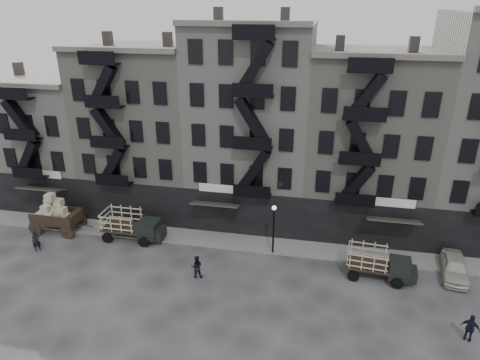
% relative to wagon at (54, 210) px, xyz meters
% --- Properties ---
extents(ground, '(140.00, 140.00, 0.00)m').
position_rel_wagon_xyz_m(ground, '(15.99, -2.60, -2.04)').
color(ground, '#38383A').
rests_on(ground, ground).
extents(sidewalk, '(55.00, 2.50, 0.15)m').
position_rel_wagon_xyz_m(sidewalk, '(15.99, 1.15, -1.97)').
color(sidewalk, slate).
rests_on(sidewalk, ground).
extents(building_west, '(10.00, 11.35, 13.20)m').
position_rel_wagon_xyz_m(building_west, '(-4.01, 7.23, 3.96)').
color(building_west, '#9F9892').
rests_on(building_west, ground).
extents(building_midwest, '(10.00, 11.35, 16.20)m').
position_rel_wagon_xyz_m(building_midwest, '(5.99, 7.23, 5.46)').
color(building_midwest, gray).
rests_on(building_midwest, ground).
extents(building_center, '(10.00, 11.35, 18.20)m').
position_rel_wagon_xyz_m(building_center, '(15.99, 7.23, 6.46)').
color(building_center, '#9F9892').
rests_on(building_center, ground).
extents(building_mideast, '(10.00, 11.35, 16.20)m').
position_rel_wagon_xyz_m(building_mideast, '(25.99, 7.23, 5.46)').
color(building_mideast, gray).
rests_on(building_mideast, ground).
extents(lamp_post, '(0.36, 0.36, 4.28)m').
position_rel_wagon_xyz_m(lamp_post, '(18.99, 0.00, 0.74)').
color(lamp_post, black).
rests_on(lamp_post, ground).
extents(wagon, '(4.27, 2.35, 3.58)m').
position_rel_wagon_xyz_m(wagon, '(0.00, 0.00, 0.00)').
color(wagon, black).
rests_on(wagon, ground).
extents(stake_truck_west, '(5.23, 2.22, 2.61)m').
position_rel_wagon_xyz_m(stake_truck_west, '(7.05, -0.02, -0.56)').
color(stake_truck_west, black).
rests_on(stake_truck_west, ground).
extents(stake_truck_east, '(4.96, 2.38, 2.41)m').
position_rel_wagon_xyz_m(stake_truck_east, '(26.89, -1.68, -0.67)').
color(stake_truck_east, black).
rests_on(stake_truck_east, ground).
extents(car_east, '(2.34, 4.58, 1.49)m').
position_rel_wagon_xyz_m(car_east, '(32.37, -0.35, -1.30)').
color(car_east, '#B7B2A4').
rests_on(car_east, ground).
extents(pedestrian_west, '(0.75, 0.77, 1.78)m').
position_rel_wagon_xyz_m(pedestrian_west, '(0.29, -3.25, -1.15)').
color(pedestrian_west, black).
rests_on(pedestrian_west, ground).
extents(pedestrian_mid, '(0.98, 0.83, 1.77)m').
position_rel_wagon_xyz_m(pedestrian_mid, '(13.93, -4.14, -1.16)').
color(pedestrian_mid, black).
rests_on(pedestrian_mid, ground).
extents(policeman, '(1.17, 0.89, 1.85)m').
position_rel_wagon_xyz_m(policeman, '(31.58, -7.11, -1.12)').
color(policeman, black).
rests_on(policeman, ground).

